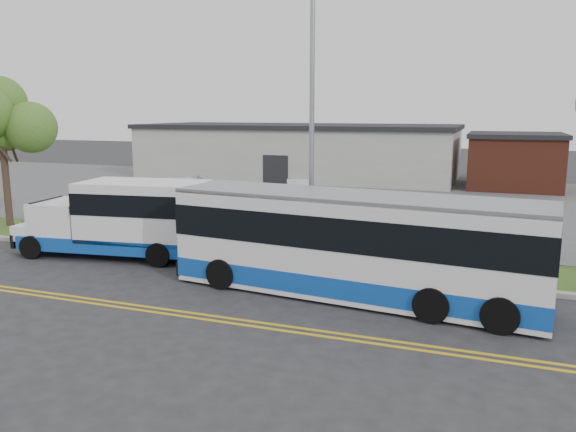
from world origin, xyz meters
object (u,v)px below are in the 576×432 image
at_px(parked_car_a, 300,193).
at_px(parked_car_b, 174,186).
at_px(streetlight_near, 311,116).
at_px(transit_bus, 353,245).
at_px(pedestrian, 196,226).
at_px(shuttle_bus, 127,216).
at_px(tree_west, 0,117).

relative_size(parked_car_a, parked_car_b, 1.05).
bearing_deg(parked_car_b, parked_car_a, 27.65).
bearing_deg(streetlight_near, parked_car_b, 138.48).
xyz_separation_m(streetlight_near, parked_car_a, (-4.10, 10.71, -4.41)).
bearing_deg(transit_bus, pedestrian, 163.67).
bearing_deg(parked_car_b, shuttle_bus, -33.20).
height_order(streetlight_near, pedestrian, streetlight_near).
height_order(parked_car_a, parked_car_b, parked_car_a).
relative_size(streetlight_near, transit_bus, 0.85).
distance_m(parked_car_a, parked_car_b, 8.73).
relative_size(tree_west, pedestrian, 3.46).
relative_size(tree_west, parked_car_a, 1.57).
relative_size(streetlight_near, parked_car_b, 2.27).
bearing_deg(streetlight_near, pedestrian, -169.15).
bearing_deg(transit_bus, parked_car_a, 120.48).
bearing_deg(parked_car_a, tree_west, -157.53).
distance_m(tree_west, streetlight_near, 15.01).
relative_size(pedestrian, parked_car_a, 0.45).
distance_m(transit_bus, parked_car_b, 21.38).
xyz_separation_m(shuttle_bus, parked_car_a, (2.46, 12.74, -0.70)).
distance_m(transit_bus, parked_car_a, 15.76).
distance_m(streetlight_near, pedestrian, 6.04).
height_order(tree_west, shuttle_bus, tree_west).
bearing_deg(streetlight_near, parked_car_a, 110.92).
bearing_deg(tree_west, pedestrian, -6.94).
bearing_deg(tree_west, parked_car_a, 43.20).
bearing_deg(transit_bus, streetlight_near, 130.42).
xyz_separation_m(tree_west, streetlight_near, (15.00, -0.47, 0.11)).
xyz_separation_m(tree_west, shuttle_bus, (8.45, -2.50, -3.60)).
distance_m(transit_bus, pedestrian, 7.35).
bearing_deg(parked_car_b, pedestrian, -23.35).
relative_size(shuttle_bus, transit_bus, 0.69).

